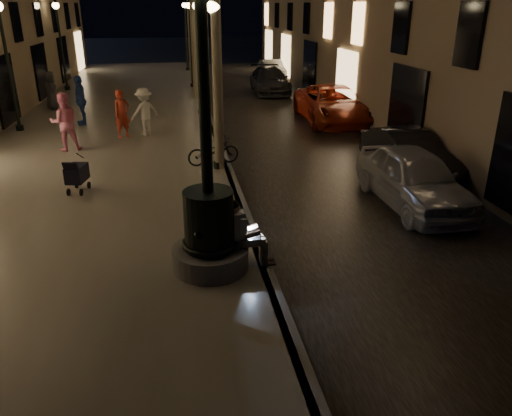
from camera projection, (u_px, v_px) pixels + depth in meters
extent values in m
plane|color=black|center=(210.00, 123.00, 21.34)|extent=(120.00, 120.00, 0.00)
cube|color=black|center=(279.00, 120.00, 21.79)|extent=(6.00, 45.00, 0.02)
cube|color=slate|center=(114.00, 124.00, 20.70)|extent=(8.00, 45.00, 0.20)
cube|color=#59595B|center=(210.00, 121.00, 21.30)|extent=(0.25, 45.00, 0.20)
cylinder|color=#59595B|center=(211.00, 257.00, 9.17)|extent=(1.40, 1.40, 0.40)
cylinder|color=black|center=(209.00, 220.00, 8.88)|extent=(0.90, 0.90, 1.10)
torus|color=black|center=(210.00, 243.00, 9.05)|extent=(1.04, 1.04, 0.10)
torus|color=black|center=(208.00, 199.00, 8.73)|extent=(0.89, 0.89, 0.09)
cylinder|color=black|center=(204.00, 99.00, 8.07)|extent=(0.20, 0.20, 3.20)
cube|color=tan|center=(240.00, 241.00, 9.14)|extent=(0.34, 0.23, 0.17)
cube|color=silver|center=(237.00, 225.00, 9.01)|extent=(0.43, 0.25, 0.54)
sphere|color=tan|center=(235.00, 207.00, 8.87)|extent=(0.20, 0.20, 0.20)
sphere|color=black|center=(234.00, 205.00, 8.85)|extent=(0.20, 0.20, 0.20)
cube|color=tan|center=(253.00, 242.00, 9.10)|extent=(0.44, 0.12, 0.13)
cube|color=tan|center=(252.00, 238.00, 9.25)|extent=(0.44, 0.12, 0.13)
cube|color=tan|center=(264.00, 253.00, 9.22)|extent=(0.12, 0.11, 0.49)
cube|color=tan|center=(263.00, 249.00, 9.38)|extent=(0.12, 0.11, 0.49)
cube|color=black|center=(269.00, 264.00, 9.32)|extent=(0.25, 0.10, 0.03)
cube|color=black|center=(267.00, 260.00, 9.48)|extent=(0.25, 0.10, 0.03)
cube|color=black|center=(253.00, 237.00, 9.15)|extent=(0.23, 0.32, 0.02)
cube|color=black|center=(245.00, 232.00, 9.09)|extent=(0.08, 0.32, 0.21)
cube|color=#B2D1FF|center=(246.00, 232.00, 9.09)|extent=(0.06, 0.29, 0.17)
cylinder|color=#6B604C|center=(217.00, 82.00, 13.88)|extent=(0.28, 0.28, 5.00)
cylinder|color=#6B604C|center=(204.00, 59.00, 19.35)|extent=(0.28, 0.28, 5.10)
cylinder|color=#6B604C|center=(194.00, 49.00, 24.85)|extent=(0.28, 0.28, 4.90)
cylinder|color=#6B604C|center=(191.00, 38.00, 30.29)|extent=(0.28, 0.28, 5.20)
cylinder|color=black|center=(218.00, 165.00, 14.79)|extent=(0.28, 0.28, 0.20)
cylinder|color=black|center=(216.00, 93.00, 13.99)|extent=(0.12, 0.12, 4.40)
sphere|color=#FFD88C|center=(213.00, 7.00, 13.14)|extent=(0.36, 0.36, 0.36)
cylinder|color=black|center=(201.00, 112.00, 22.09)|extent=(0.28, 0.28, 0.20)
cylinder|color=black|center=(199.00, 63.00, 21.30)|extent=(0.12, 0.12, 4.40)
sphere|color=#FFD88C|center=(197.00, 6.00, 20.44)|extent=(0.36, 0.36, 0.36)
cylinder|color=black|center=(193.00, 85.00, 29.40)|extent=(0.28, 0.28, 0.20)
cylinder|color=black|center=(191.00, 48.00, 28.60)|extent=(0.12, 0.12, 4.40)
sphere|color=#FFD88C|center=(189.00, 5.00, 27.75)|extent=(0.36, 0.36, 0.36)
cone|color=black|center=(189.00, 1.00, 27.65)|extent=(0.30, 0.30, 0.22)
cylinder|color=black|center=(188.00, 69.00, 36.70)|extent=(0.28, 0.28, 0.20)
cylinder|color=black|center=(186.00, 39.00, 35.90)|extent=(0.12, 0.12, 4.40)
sphere|color=#FFD88C|center=(184.00, 5.00, 35.05)|extent=(0.36, 0.36, 0.36)
cone|color=black|center=(184.00, 1.00, 34.96)|extent=(0.30, 0.30, 0.22)
cylinder|color=black|center=(20.00, 128.00, 19.19)|extent=(0.28, 0.28, 0.20)
cylinder|color=black|center=(10.00, 72.00, 18.40)|extent=(0.12, 0.12, 4.40)
cylinder|color=black|center=(67.00, 88.00, 28.32)|extent=(0.28, 0.28, 0.20)
cylinder|color=black|center=(62.00, 49.00, 27.53)|extent=(0.12, 0.12, 4.40)
sphere|color=#FFD88C|center=(56.00, 5.00, 26.68)|extent=(0.36, 0.36, 0.36)
cone|color=black|center=(55.00, 0.00, 26.58)|extent=(0.30, 0.30, 0.22)
cube|color=black|center=(77.00, 173.00, 12.75)|extent=(0.54, 0.76, 0.41)
cube|color=black|center=(70.00, 167.00, 12.35)|extent=(0.39, 0.23, 0.27)
cylinder|color=black|center=(69.00, 192.00, 12.66)|extent=(0.07, 0.19, 0.18)
cylinder|color=black|center=(81.00, 192.00, 12.65)|extent=(0.07, 0.19, 0.18)
cylinder|color=black|center=(77.00, 185.00, 13.17)|extent=(0.07, 0.19, 0.18)
cylinder|color=black|center=(89.00, 185.00, 13.15)|extent=(0.07, 0.19, 0.18)
cylinder|color=black|center=(80.00, 156.00, 12.95)|extent=(0.11, 0.41, 0.25)
imported|color=#A1A3A9|center=(414.00, 178.00, 12.36)|extent=(1.78, 4.25, 1.44)
imported|color=black|center=(409.00, 154.00, 14.57)|extent=(1.56, 4.06, 1.32)
imported|color=maroon|center=(333.00, 105.00, 21.13)|extent=(2.71, 5.57, 1.53)
imported|color=#28292D|center=(270.00, 80.00, 28.35)|extent=(2.20, 4.91, 1.40)
imported|color=gray|center=(272.00, 70.00, 33.55)|extent=(1.35, 3.83, 1.26)
imported|color=red|center=(122.00, 114.00, 17.94)|extent=(0.75, 0.69, 1.71)
imported|color=pink|center=(65.00, 122.00, 16.30)|extent=(1.04, 0.88, 1.89)
imported|color=silver|center=(144.00, 112.00, 18.28)|extent=(1.28, 1.10, 1.72)
imported|color=navy|center=(80.00, 100.00, 19.89)|extent=(0.72, 1.21, 1.93)
imported|color=#2F2F33|center=(51.00, 91.00, 22.80)|extent=(0.81, 0.98, 1.71)
imported|color=black|center=(213.00, 151.00, 15.01)|extent=(1.67, 0.88, 0.84)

